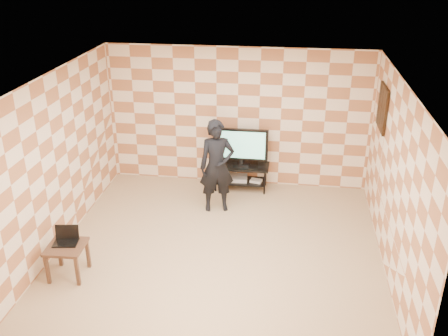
{
  "coord_description": "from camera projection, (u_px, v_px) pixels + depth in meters",
  "views": [
    {
      "loc": [
        0.99,
        -6.5,
        4.42
      ],
      "look_at": [
        0.0,
        0.6,
        1.15
      ],
      "focal_mm": 40.0,
      "sensor_mm": 36.0,
      "label": 1
    }
  ],
  "objects": [
    {
      "name": "wall_right",
      "position": [
        396.0,
        183.0,
        6.94
      ],
      "size": [
        0.02,
        5.0,
        2.7
      ],
      "primitive_type": "cube",
      "color": "beige",
      "rests_on": "ground"
    },
    {
      "name": "person",
      "position": [
        217.0,
        166.0,
        8.69
      ],
      "size": [
        0.69,
        0.54,
        1.68
      ],
      "primitive_type": "imported",
      "rotation": [
        0.0,
        0.0,
        0.25
      ],
      "color": "black",
      "rests_on": "floor"
    },
    {
      "name": "tv",
      "position": [
        241.0,
        145.0,
        9.41
      ],
      "size": [
        1.01,
        0.19,
        0.73
      ],
      "color": "black",
      "rests_on": "tv_stand"
    },
    {
      "name": "ceiling",
      "position": [
        218.0,
        81.0,
        6.7
      ],
      "size": [
        5.0,
        5.0,
        0.02
      ],
      "primitive_type": "cube",
      "color": "white",
      "rests_on": "wall_back"
    },
    {
      "name": "laptop",
      "position": [
        66.0,
        239.0,
        7.11
      ],
      "size": [
        0.37,
        0.31,
        0.23
      ],
      "color": "black",
      "rests_on": "side_table"
    },
    {
      "name": "wall_art",
      "position": [
        383.0,
        108.0,
        8.09
      ],
      "size": [
        0.04,
        0.72,
        0.72
      ],
      "color": "black",
      "rests_on": "wall_right"
    },
    {
      "name": "side_table",
      "position": [
        67.0,
        251.0,
        7.08
      ],
      "size": [
        0.54,
        0.54,
        0.5
      ],
      "color": "#3D271B",
      "rests_on": "floor"
    },
    {
      "name": "floor",
      "position": [
        219.0,
        250.0,
        7.82
      ],
      "size": [
        5.0,
        5.0,
        0.0
      ],
      "primitive_type": "plane",
      "color": "tan",
      "rests_on": "ground"
    },
    {
      "name": "dvd_player",
      "position": [
        236.0,
        178.0,
        9.72
      ],
      "size": [
        0.45,
        0.34,
        0.07
      ],
      "primitive_type": "cube",
      "rotation": [
        0.0,
        0.0,
        0.06
      ],
      "color": "silver",
      "rests_on": "tv_stand"
    },
    {
      "name": "game_console",
      "position": [
        256.0,
        181.0,
        9.64
      ],
      "size": [
        0.24,
        0.2,
        0.05
      ],
      "primitive_type": "cube",
      "rotation": [
        0.0,
        0.0,
        -0.22
      ],
      "color": "silver",
      "rests_on": "tv_stand"
    },
    {
      "name": "wall_front",
      "position": [
        181.0,
        276.0,
        5.0
      ],
      "size": [
        5.0,
        0.02,
        2.7
      ],
      "primitive_type": "cube",
      "color": "beige",
      "rests_on": "ground"
    },
    {
      "name": "tv_stand",
      "position": [
        241.0,
        171.0,
        9.64
      ],
      "size": [
        1.07,
        0.48,
        0.5
      ],
      "color": "black",
      "rests_on": "floor"
    },
    {
      "name": "wall_left",
      "position": [
        56.0,
        163.0,
        7.57
      ],
      "size": [
        0.02,
        5.0,
        2.7
      ],
      "primitive_type": "cube",
      "color": "beige",
      "rests_on": "ground"
    },
    {
      "name": "wall_back",
      "position": [
        238.0,
        118.0,
        9.51
      ],
      "size": [
        5.0,
        0.02,
        2.7
      ],
      "primitive_type": "cube",
      "color": "beige",
      "rests_on": "ground"
    }
  ]
}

